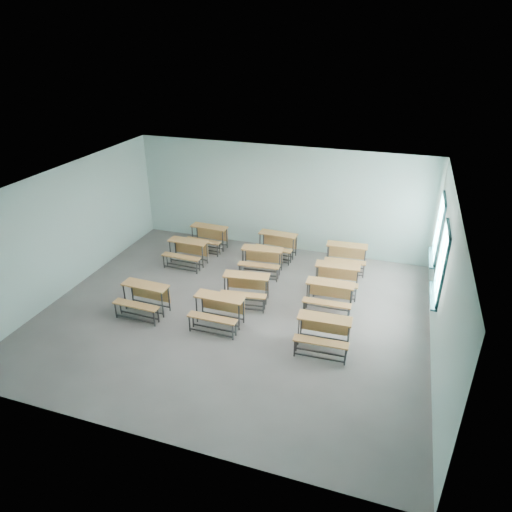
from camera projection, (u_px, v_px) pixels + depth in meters
The scene contains 12 objects.
room at pixel (237, 254), 10.34m from camera, with size 9.04×8.04×3.24m.
desk_unit_r0c0 at pixel (144, 295), 10.87m from camera, with size 1.17×0.80×0.71m.
desk_unit_r0c1 at pixel (218, 307), 10.39m from camera, with size 1.15×0.77×0.71m.
desk_unit_r0c2 at pixel (324, 329), 9.62m from camera, with size 1.17×0.81×0.71m.
desk_unit_r1c1 at pixel (246, 285), 11.29m from camera, with size 1.23×0.91×0.71m.
desk_unit_r1c2 at pixel (329, 293), 10.95m from camera, with size 1.16×0.79×0.71m.
desk_unit_r2c0 at pixel (187, 249), 13.13m from camera, with size 1.17×0.81×0.71m.
desk_unit_r2c1 at pixel (262, 257), 12.67m from camera, with size 1.20×0.86×0.71m.
desk_unit_r2c2 at pixel (337, 275), 11.77m from camera, with size 1.19×0.84×0.71m.
desk_unit_r3c0 at pixel (208, 234), 14.10m from camera, with size 1.18×0.83×0.71m.
desk_unit_r3c1 at pixel (277, 242), 13.60m from camera, with size 1.19×0.83×0.71m.
desk_unit_r3c2 at pixel (346, 254), 12.89m from camera, with size 1.19×0.84×0.71m.
Camera 1 is at (3.40, -8.65, 6.14)m, focal length 32.00 mm.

